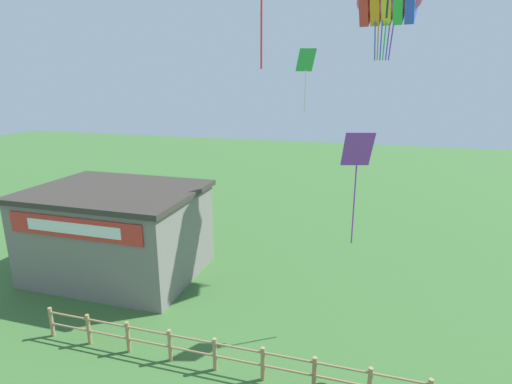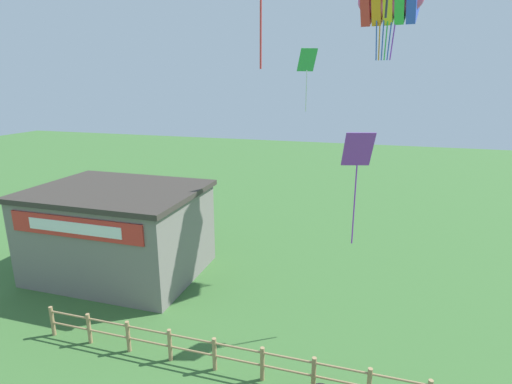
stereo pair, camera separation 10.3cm
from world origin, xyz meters
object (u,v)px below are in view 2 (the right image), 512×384
(seaside_building, at_px, (119,231))
(kite_rainbow_parafoil, at_px, (390,0))
(kite_green_diamond, at_px, (307,67))
(kite_purple_streamer, at_px, (357,161))

(seaside_building, height_order, kite_rainbow_parafoil, kite_rainbow_parafoil)
(seaside_building, relative_size, kite_green_diamond, 2.77)
(kite_purple_streamer, relative_size, kite_green_diamond, 1.44)
(kite_rainbow_parafoil, xyz_separation_m, kite_green_diamond, (-3.46, -0.99, -2.81))
(kite_rainbow_parafoil, height_order, kite_green_diamond, kite_rainbow_parafoil)
(kite_rainbow_parafoil, relative_size, kite_purple_streamer, 0.89)
(kite_purple_streamer, height_order, kite_green_diamond, kite_green_diamond)
(kite_rainbow_parafoil, xyz_separation_m, kite_purple_streamer, (-0.71, -6.14, -6.17))
(seaside_building, bearing_deg, kite_green_diamond, 24.24)
(seaside_building, relative_size, kite_rainbow_parafoil, 2.16)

